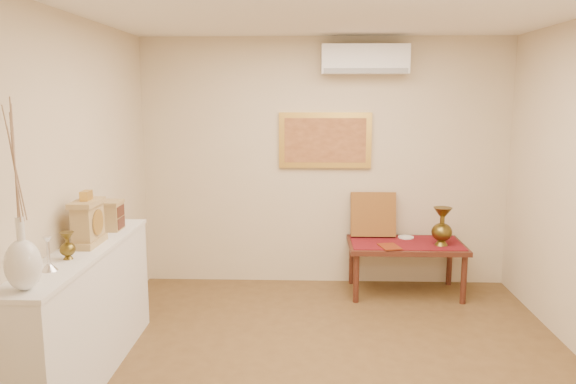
{
  "coord_description": "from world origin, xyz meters",
  "views": [
    {
      "loc": [
        -0.19,
        -3.88,
        2.09
      ],
      "look_at": [
        -0.37,
        1.15,
        1.21
      ],
      "focal_mm": 35.0,
      "sensor_mm": 36.0,
      "label": 1
    }
  ],
  "objects_px": {
    "white_vase": "(18,198)",
    "mantel_clock": "(88,222)",
    "display_ledge": "(86,314)",
    "wooden_chest": "(112,215)",
    "brass_urn_tall": "(442,222)",
    "low_table": "(406,249)"
  },
  "relations": [
    {
      "from": "white_vase",
      "to": "wooden_chest",
      "type": "height_order",
      "value": "white_vase"
    },
    {
      "from": "white_vase",
      "to": "display_ledge",
      "type": "bearing_deg",
      "value": 91.09
    },
    {
      "from": "white_vase",
      "to": "wooden_chest",
      "type": "distance_m",
      "value": 1.52
    },
    {
      "from": "brass_urn_tall",
      "to": "display_ledge",
      "type": "bearing_deg",
      "value": -149.44
    },
    {
      "from": "brass_urn_tall",
      "to": "wooden_chest",
      "type": "xyz_separation_m",
      "value": [
        -3.0,
        -1.18,
        0.31
      ]
    },
    {
      "from": "mantel_clock",
      "to": "white_vase",
      "type": "bearing_deg",
      "value": -89.55
    },
    {
      "from": "white_vase",
      "to": "wooden_chest",
      "type": "relative_size",
      "value": 4.43
    },
    {
      "from": "wooden_chest",
      "to": "mantel_clock",
      "type": "bearing_deg",
      "value": -91.35
    },
    {
      "from": "brass_urn_tall",
      "to": "mantel_clock",
      "type": "height_order",
      "value": "mantel_clock"
    },
    {
      "from": "white_vase",
      "to": "mantel_clock",
      "type": "height_order",
      "value": "white_vase"
    },
    {
      "from": "display_ledge",
      "to": "wooden_chest",
      "type": "xyz_separation_m",
      "value": [
        0.02,
        0.61,
        0.61
      ]
    },
    {
      "from": "low_table",
      "to": "wooden_chest",
      "type": "bearing_deg",
      "value": -154.38
    },
    {
      "from": "display_ledge",
      "to": "low_table",
      "type": "bearing_deg",
      "value": 35.1
    },
    {
      "from": "white_vase",
      "to": "low_table",
      "type": "relative_size",
      "value": 0.9
    },
    {
      "from": "mantel_clock",
      "to": "brass_urn_tall",
      "type": "bearing_deg",
      "value": 28.74
    },
    {
      "from": "white_vase",
      "to": "mantel_clock",
      "type": "relative_size",
      "value": 2.64
    },
    {
      "from": "wooden_chest",
      "to": "brass_urn_tall",
      "type": "bearing_deg",
      "value": 21.41
    },
    {
      "from": "display_ledge",
      "to": "mantel_clock",
      "type": "height_order",
      "value": "mantel_clock"
    },
    {
      "from": "white_vase",
      "to": "display_ledge",
      "type": "relative_size",
      "value": 0.54
    },
    {
      "from": "mantel_clock",
      "to": "wooden_chest",
      "type": "bearing_deg",
      "value": 88.65
    },
    {
      "from": "white_vase",
      "to": "wooden_chest",
      "type": "xyz_separation_m",
      "value": [
        0.0,
        1.46,
        -0.42
      ]
    },
    {
      "from": "display_ledge",
      "to": "mantel_clock",
      "type": "bearing_deg",
      "value": 86.28
    }
  ]
}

